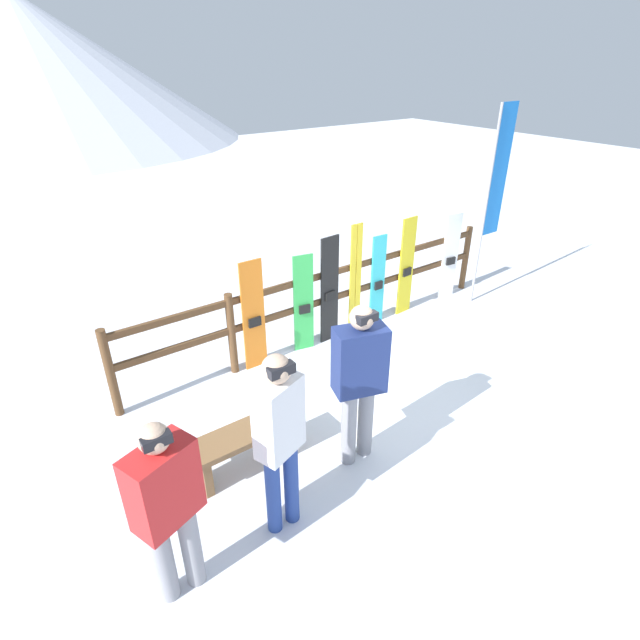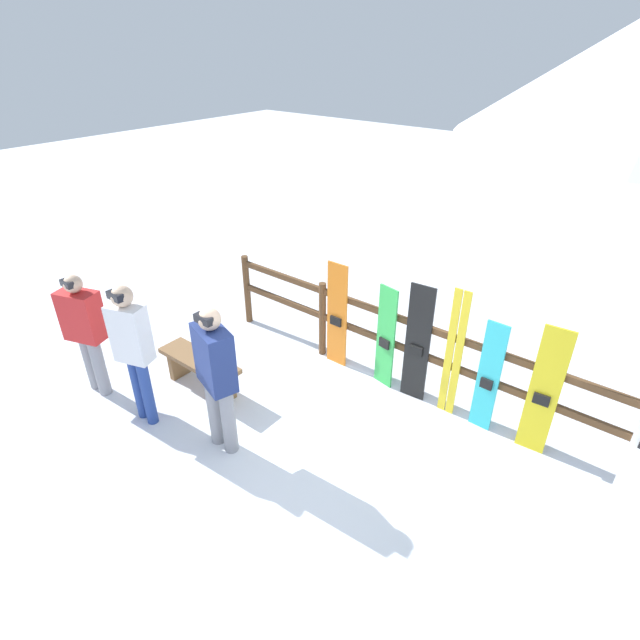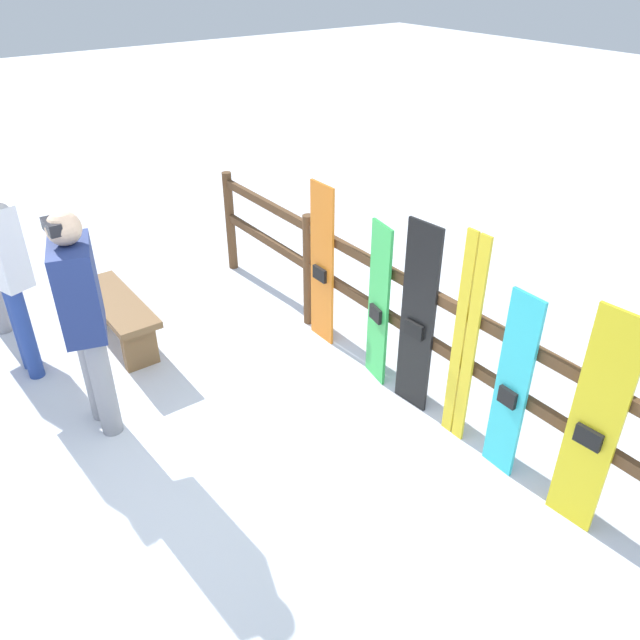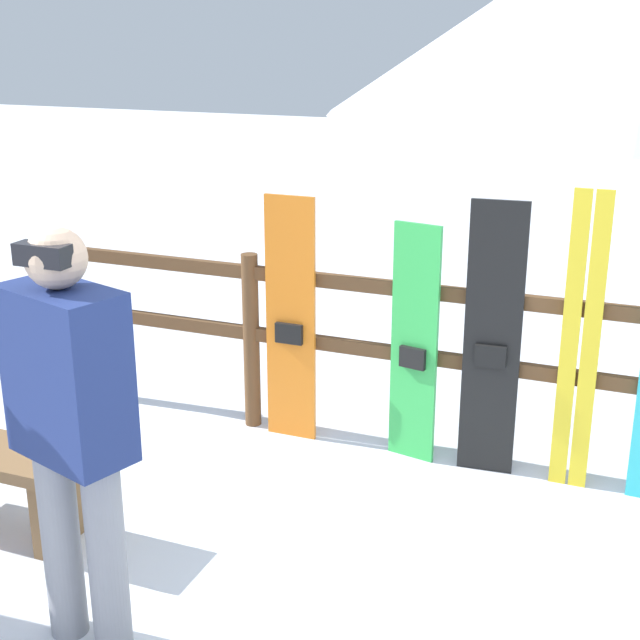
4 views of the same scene
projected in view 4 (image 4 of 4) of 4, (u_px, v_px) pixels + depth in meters
name	position (u px, v px, depth m)	size (l,w,h in m)	color
fence	(492.00, 356.00, 4.85)	(5.95, 0.10, 1.09)	brown
person_navy	(71.00, 417.00, 3.33)	(0.53, 0.39, 1.71)	gray
snowboard_orange	(291.00, 321.00, 5.19)	(0.31, 0.05, 1.47)	orange
snowboard_green	(414.00, 345.00, 4.94)	(0.28, 0.10, 1.37)	green
snowboard_black_stripe	(492.00, 342.00, 4.76)	(0.31, 0.07, 1.53)	black
ski_pair_yellow	(580.00, 344.00, 4.59)	(0.20, 0.02, 1.62)	yellow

